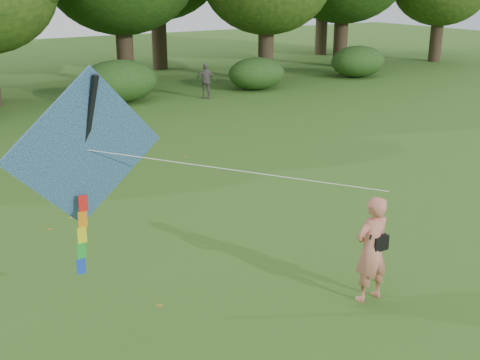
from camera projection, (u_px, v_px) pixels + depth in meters
ground at (328, 281)px, 11.01m from camera, size 100.00×100.00×0.00m
man_kite_flyer at (371, 249)px, 10.10m from camera, size 0.69×0.45×1.88m
bystander_right at (206, 81)px, 27.49m from camera, size 1.03×0.78×1.62m
crossbody_bag at (378, 242)px, 10.09m from camera, size 0.43×0.20×0.73m
flying_kite at (86, 152)px, 8.94m from camera, size 5.68×2.37×3.28m
shrub_band at (35, 92)px, 24.49m from camera, size 39.15×3.22×1.88m
fallen_leaves at (169, 209)px, 14.45m from camera, size 11.07×15.21×0.01m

